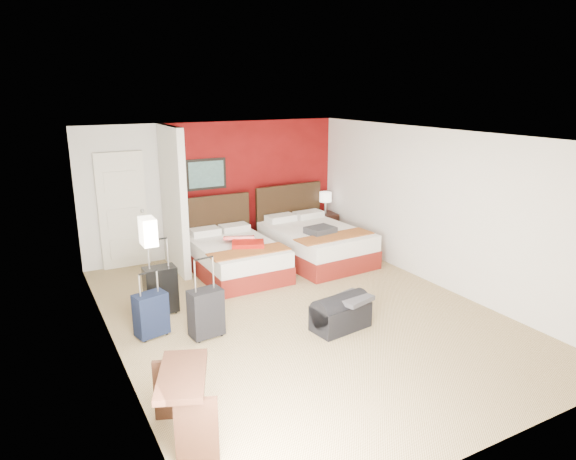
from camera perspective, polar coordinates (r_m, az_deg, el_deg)
ground at (r=7.36m, az=1.34°, el=-9.25°), size 6.50×6.50×0.00m
room_walls at (r=7.68m, az=-13.10°, el=1.37°), size 5.02×6.52×2.50m
red_accent_panel at (r=10.07m, az=-4.05°, el=5.02°), size 3.50×0.04×2.50m
partition_wall at (r=8.91m, az=-12.68°, el=3.28°), size 0.12×1.20×2.50m
entry_door at (r=9.36m, az=-18.02°, el=2.06°), size 0.82×0.06×2.05m
bed_left at (r=8.76m, az=-5.82°, el=-3.23°), size 1.32×1.86×0.55m
bed_right at (r=9.42m, az=3.16°, el=-1.64°), size 1.55×2.11×0.61m
red_suitcase_open at (r=8.61m, az=-5.01°, el=-1.29°), size 0.77×0.87×0.09m
jacket_bundle at (r=9.03m, az=3.65°, el=-0.03°), size 0.54×0.45×0.12m
nightstand at (r=10.62m, az=4.16°, el=0.32°), size 0.46×0.46×0.60m
table_lamp at (r=10.50m, az=4.21°, el=3.06°), size 0.27×0.27×0.44m
suitcase_black at (r=7.44m, az=-14.05°, el=-6.69°), size 0.44×0.28×0.66m
suitcase_charcoal at (r=6.65m, az=-9.16°, el=-9.35°), size 0.44×0.30×0.61m
suitcase_navy at (r=6.83m, az=-15.07°, el=-9.31°), size 0.45×0.33×0.56m
duffel_bag at (r=6.87m, az=5.90°, el=-9.43°), size 0.82×0.51×0.39m
jacket_draped at (r=6.82m, az=7.25°, el=-7.60°), size 0.55×0.50×0.06m
desk at (r=4.92m, az=-11.55°, el=-18.74°), size 0.69×0.91×0.68m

